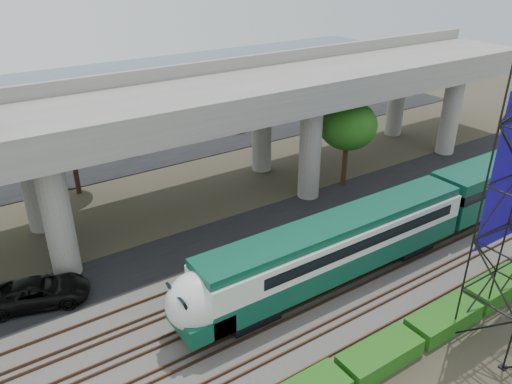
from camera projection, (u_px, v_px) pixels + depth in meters
ground at (310, 323)px, 28.12m from camera, size 140.00×140.00×0.00m
ballast_bed at (288, 303)px, 29.57m from camera, size 90.00×12.00×0.20m
service_road at (217, 241)px, 35.94m from camera, size 90.00×5.00×0.08m
parking_lot at (108, 144)px, 53.47m from camera, size 90.00×18.00×0.08m
harbor_water at (56, 98)px, 69.90m from camera, size 140.00×40.00×0.03m
rail_tracks at (289, 300)px, 29.49m from camera, size 90.00×9.52×0.16m
commuter_train at (364, 234)px, 31.23m from camera, size 29.30×3.06×4.30m
overpass at (159, 115)px, 35.75m from camera, size 80.00×12.00×12.40m
hedge_strip at (380, 355)px, 25.17m from camera, size 34.60×1.80×1.20m
trees at (118, 159)px, 35.40m from camera, size 40.94×16.94×7.69m
suv at (39, 292)px, 29.26m from camera, size 6.22×4.17×1.59m
parked_cars at (114, 139)px, 53.02m from camera, size 35.78×9.56×1.28m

